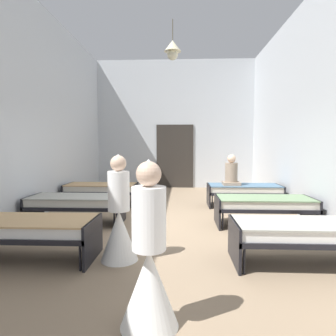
{
  "coord_description": "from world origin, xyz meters",
  "views": [
    {
      "loc": [
        0.25,
        -5.83,
        1.6
      ],
      "look_at": [
        0.0,
        -0.37,
        1.18
      ],
      "focal_mm": 31.19,
      "sensor_mm": 36.0,
      "label": 1
    }
  ],
  "objects": [
    {
      "name": "bed_right_row_0",
      "position": [
        1.91,
        -1.9,
        0.44
      ],
      "size": [
        1.9,
        0.84,
        0.57
      ],
      "color": "black",
      "rests_on": "ground"
    },
    {
      "name": "bed_right_row_1",
      "position": [
        1.91,
        0.0,
        0.44
      ],
      "size": [
        1.9,
        0.84,
        0.57
      ],
      "color": "black",
      "rests_on": "ground"
    },
    {
      "name": "patient_seated_primary",
      "position": [
        1.56,
        1.83,
        0.87
      ],
      "size": [
        0.44,
        0.44,
        0.8
      ],
      "color": "gray",
      "rests_on": "bed_right_row_2"
    },
    {
      "name": "bed_left_row_1",
      "position": [
        -1.91,
        0.0,
        0.44
      ],
      "size": [
        1.9,
        0.84,
        0.57
      ],
      "color": "black",
      "rests_on": "ground"
    },
    {
      "name": "room_shell",
      "position": [
        0.0,
        1.26,
        2.41
      ],
      "size": [
        6.32,
        10.86,
        4.83
      ],
      "color": "silver",
      "rests_on": "ground"
    },
    {
      "name": "nurse_near_aisle",
      "position": [
        -0.03,
        -3.37,
        0.53
      ],
      "size": [
        0.52,
        0.52,
        1.49
      ],
      "rotation": [
        0.0,
        0.0,
        0.48
      ],
      "color": "white",
      "rests_on": "ground"
    },
    {
      "name": "bed_left_row_2",
      "position": [
        -1.91,
        1.9,
        0.44
      ],
      "size": [
        1.9,
        0.84,
        0.57
      ],
      "color": "black",
      "rests_on": "ground"
    },
    {
      "name": "nurse_mid_aisle",
      "position": [
        -0.61,
        -1.88,
        0.53
      ],
      "size": [
        0.52,
        0.52,
        1.49
      ],
      "rotation": [
        0.0,
        0.0,
        2.69
      ],
      "color": "white",
      "rests_on": "ground"
    },
    {
      "name": "bed_right_row_2",
      "position": [
        1.91,
        1.9,
        0.44
      ],
      "size": [
        1.9,
        0.84,
        0.57
      ],
      "color": "black",
      "rests_on": "ground"
    },
    {
      "name": "bed_left_row_0",
      "position": [
        -1.91,
        -1.9,
        0.44
      ],
      "size": [
        1.9,
        0.84,
        0.57
      ],
      "color": "black",
      "rests_on": "ground"
    },
    {
      "name": "ground_plane",
      "position": [
        0.0,
        0.0,
        -0.05
      ],
      "size": [
        6.52,
        11.26,
        0.1
      ],
      "primitive_type": "cube",
      "color": "#8C755B"
    }
  ]
}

